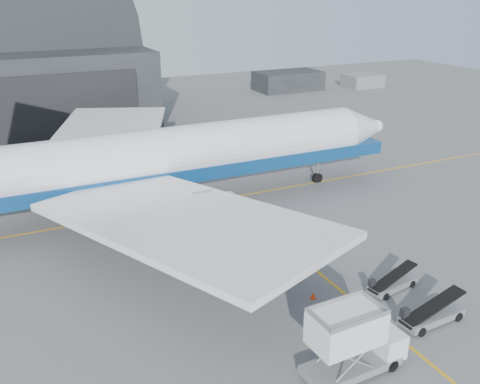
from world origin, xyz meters
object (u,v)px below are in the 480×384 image
airliner (158,159)px  pushback_tug (284,241)px  catering_truck (352,342)px  belt_loader_b (431,315)px  belt_loader_a (392,284)px

airliner → pushback_tug: 15.40m
catering_truck → belt_loader_b: (8.00, 1.78, -1.59)m
catering_truck → belt_loader_a: size_ratio=1.41×
catering_truck → airliner: bearing=92.8°
catering_truck → belt_loader_b: size_ratio=1.24×
airliner → pushback_tug: (7.02, -12.86, -4.75)m
catering_truck → pushback_tug: 16.33m
belt_loader_a → belt_loader_b: bearing=-105.0°
airliner → catering_truck: size_ratio=8.71×
airliner → pushback_tug: size_ratio=11.96×
belt_loader_b → catering_truck: bearing=-171.0°
catering_truck → belt_loader_b: catering_truck is taller
belt_loader_b → pushback_tug: bearing=100.6°
belt_loader_a → belt_loader_b: 4.48m
belt_loader_a → belt_loader_b: (-0.43, -4.46, 0.08)m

